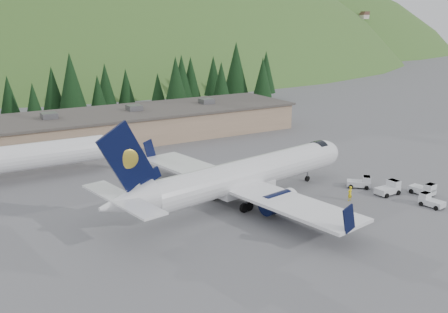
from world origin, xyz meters
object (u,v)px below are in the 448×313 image
(terminal_building, at_px, (108,127))
(baggage_tug_c, at_px, (430,201))
(airliner, at_px, (243,176))
(second_airliner, at_px, (0,159))
(baggage_tug_a, at_px, (389,188))
(baggage_tug_b, at_px, (361,182))
(baggage_tug_d, at_px, (424,189))
(ramp_worker, at_px, (350,193))

(terminal_building, bearing_deg, baggage_tug_c, -66.54)
(airliner, xyz_separation_m, second_airliner, (-23.89, 22.18, 0.14))
(airliner, xyz_separation_m, baggage_tug_a, (17.18, -7.12, -2.42))
(airliner, distance_m, baggage_tug_b, 16.54)
(baggage_tug_d, bearing_deg, second_airliner, -132.84)
(baggage_tug_a, height_order, terminal_building, terminal_building)
(baggage_tug_b, xyz_separation_m, baggage_tug_c, (2.04, -8.95, -0.04))
(baggage_tug_b, xyz_separation_m, baggage_tug_d, (4.76, -6.05, 0.01))
(baggage_tug_c, distance_m, baggage_tug_d, 3.98)
(ramp_worker, bearing_deg, baggage_tug_d, 158.35)
(second_airliner, height_order, ramp_worker, second_airliner)
(baggage_tug_b, xyz_separation_m, terminal_building, (-19.94, 41.69, 1.92))
(baggage_tug_b, distance_m, ramp_worker, 5.49)
(baggage_tug_c, height_order, baggage_tug_d, baggage_tug_d)
(baggage_tug_b, bearing_deg, terminal_building, 158.43)
(second_airliner, relative_size, terminal_building, 0.39)
(baggage_tug_a, distance_m, terminal_building, 50.03)
(baggage_tug_a, height_order, ramp_worker, ramp_worker)
(terminal_building, xyz_separation_m, baggage_tug_d, (24.70, -47.74, -1.91))
(baggage_tug_b, height_order, ramp_worker, ramp_worker)
(airliner, xyz_separation_m, ramp_worker, (11.26, -6.32, -2.27))
(airliner, distance_m, baggage_tug_d, 22.96)
(baggage_tug_a, bearing_deg, airliner, 156.30)
(airliner, distance_m, terminal_building, 38.39)
(airliner, distance_m, baggage_tug_c, 22.04)
(terminal_building, bearing_deg, baggage_tug_d, -62.64)
(baggage_tug_a, bearing_deg, baggage_tug_c, -82.34)
(baggage_tug_d, relative_size, ramp_worker, 1.74)
(airliner, relative_size, ramp_worker, 19.73)
(ramp_worker, bearing_deg, terminal_building, -73.89)
(baggage_tug_a, xyz_separation_m, ramp_worker, (-5.92, 0.80, 0.15))
(second_airliner, height_order, baggage_tug_b, second_airliner)
(baggage_tug_c, height_order, terminal_building, terminal_building)
(baggage_tug_c, xyz_separation_m, ramp_worker, (-6.75, 6.14, 0.25))
(baggage_tug_c, bearing_deg, baggage_tug_b, 4.53)
(baggage_tug_a, distance_m, baggage_tug_b, 3.81)
(airliner, xyz_separation_m, terminal_building, (-3.97, 38.18, -0.56))
(second_airliner, bearing_deg, baggage_tug_b, -32.80)
(airliner, bearing_deg, baggage_tug_a, -32.51)
(second_airliner, height_order, baggage_tug_d, second_airliner)
(airliner, relative_size, baggage_tug_a, 11.12)
(terminal_building, bearing_deg, second_airliner, -141.22)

